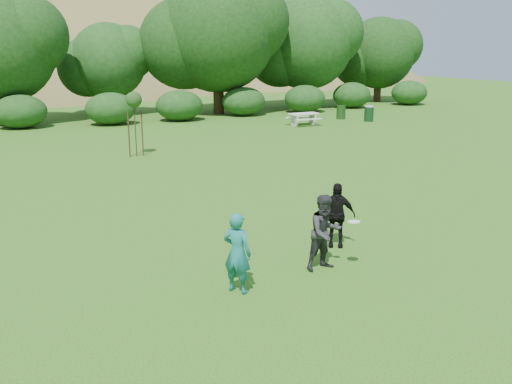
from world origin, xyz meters
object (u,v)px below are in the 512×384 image
at_px(trash_can_lidded, 369,113).
at_px(player_teal, 237,253).
at_px(player_grey, 325,232).
at_px(sapling, 134,102).
at_px(picnic_table, 304,117).
at_px(trash_can_near, 341,112).
at_px(player_black, 336,215).

bearing_deg(trash_can_lidded, player_teal, -133.79).
height_order(player_grey, sapling, sapling).
bearing_deg(player_grey, trash_can_lidded, 47.59).
distance_m(sapling, picnic_table, 13.06).
bearing_deg(player_teal, picnic_table, -69.31).
bearing_deg(player_grey, trash_can_near, 51.60).
bearing_deg(trash_can_lidded, sapling, -164.21).
bearing_deg(trash_can_near, trash_can_lidded, -65.34).
distance_m(player_grey, sapling, 14.88).
height_order(player_teal, sapling, sapling).
bearing_deg(trash_can_near, player_teal, -129.90).
xyz_separation_m(player_black, picnic_table, (10.85, 18.73, -0.28)).
distance_m(player_teal, player_black, 3.55).
bearing_deg(sapling, trash_can_near, 22.59).
bearing_deg(picnic_table, trash_can_near, 21.46).
bearing_deg(player_black, sapling, 129.16).
relative_size(trash_can_near, picnic_table, 0.50).
distance_m(player_grey, picnic_table, 23.15).
bearing_deg(player_black, player_teal, -123.50).
bearing_deg(player_teal, trash_can_near, -74.01).
relative_size(player_black, picnic_table, 0.89).
xyz_separation_m(player_black, trash_can_lidded, (15.61, 18.41, -0.26)).
xyz_separation_m(player_teal, player_grey, (2.23, 0.21, 0.02)).
bearing_deg(picnic_table, sapling, -157.05).
xyz_separation_m(picnic_table, trash_can_lidded, (4.76, -0.33, 0.02)).
bearing_deg(sapling, player_grey, -90.07).
xyz_separation_m(player_black, sapling, (-1.05, 13.69, 1.62)).
bearing_deg(picnic_table, player_teal, -125.21).
relative_size(sapling, picnic_table, 1.58).
xyz_separation_m(sapling, trash_can_lidded, (16.66, 4.71, -1.88)).
xyz_separation_m(player_grey, picnic_table, (11.92, 19.84, -0.33)).
bearing_deg(player_teal, player_grey, -118.76).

